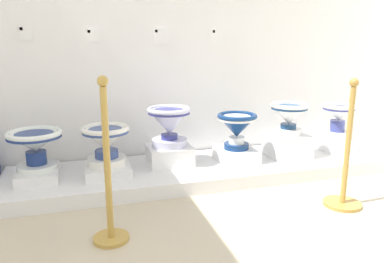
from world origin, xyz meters
TOP-DOWN VIEW (x-y plane):
  - wall_back at (2.05, 2.72)m, footprint 4.30×0.06m
  - display_platform at (2.05, 2.25)m, footprint 3.40×0.84m
  - plinth_block_tall_cobalt at (0.66, 2.25)m, footprint 0.32×0.39m
  - antique_toilet_tall_cobalt at (0.66, 2.25)m, footprint 0.42×0.42m
  - plinth_block_central_ornate at (1.20, 2.22)m, footprint 0.37×0.38m
  - antique_toilet_central_ornate at (1.20, 2.22)m, footprint 0.39×0.39m
  - plinth_block_pale_glazed at (1.75, 2.32)m, footprint 0.38×0.33m
  - antique_toilet_pale_glazed at (1.75, 2.32)m, footprint 0.38×0.38m
  - plinth_block_slender_white at (2.36, 2.24)m, footprint 0.34×0.36m
  - antique_toilet_slender_white at (2.36, 2.24)m, footprint 0.36×0.36m
  - plinth_block_rightmost at (2.88, 2.24)m, footprint 0.36×0.36m
  - antique_toilet_rightmost at (2.88, 2.24)m, footprint 0.35×0.35m
  - plinth_block_broad_patterned at (3.48, 2.30)m, footprint 0.32×0.29m
  - antique_toilet_broad_patterned at (3.48, 2.30)m, footprint 0.33×0.33m
  - info_placard_first at (0.62, 2.69)m, footprint 0.10×0.01m
  - info_placard_second at (1.16, 2.69)m, footprint 0.10×0.01m
  - info_placard_third at (1.77, 2.69)m, footprint 0.13×0.01m
  - info_placard_fourth at (2.32, 2.69)m, footprint 0.11×0.01m
  - stanchion_post_near_left at (1.14, 1.33)m, footprint 0.22×0.22m
  - stanchion_post_near_right at (2.84, 1.35)m, footprint 0.27×0.27m

SIDE VIEW (x-z plane):
  - display_platform at x=2.05m, z-range 0.00..0.12m
  - plinth_block_central_ornate at x=1.20m, z-range 0.12..0.19m
  - plinth_block_tall_cobalt at x=0.66m, z-range 0.12..0.20m
  - plinth_block_slender_white at x=2.36m, z-range 0.12..0.23m
  - plinth_block_broad_patterned at x=3.48m, z-range 0.12..0.24m
  - plinth_block_pale_glazed at x=1.75m, z-range 0.12..0.29m
  - plinth_block_rightmost at x=2.88m, z-range 0.12..0.33m
  - stanchion_post_near_right at x=2.84m, z-range -0.22..0.73m
  - stanchion_post_near_left at x=1.14m, z-range -0.16..0.84m
  - antique_toilet_central_ornate at x=1.20m, z-range 0.24..0.57m
  - antique_toilet_tall_cobalt at x=0.66m, z-range 0.26..0.57m
  - antique_toilet_slender_white at x=2.36m, z-range 0.28..0.61m
  - antique_toilet_broad_patterned at x=3.48m, z-range 0.29..0.63m
  - antique_toilet_pale_glazed at x=1.75m, z-range 0.33..0.67m
  - antique_toilet_rightmost at x=2.88m, z-range 0.37..0.67m
  - info_placard_fourth at x=2.32m, z-range 1.16..1.31m
  - info_placard_third at x=1.77m, z-range 1.16..1.31m
  - info_placard_second at x=1.16m, z-range 1.19..1.30m
  - info_placard_first at x=0.62m, z-range 1.20..1.32m
  - wall_back at x=2.05m, z-range 0.00..2.98m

